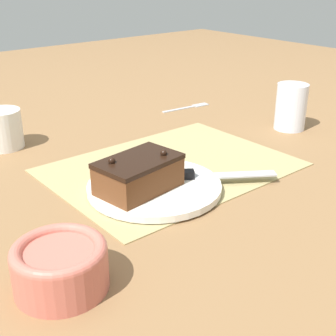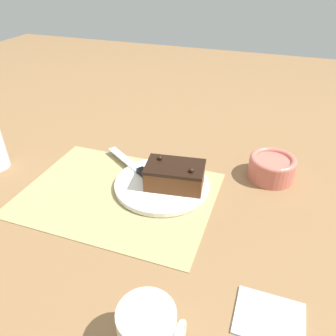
{
  "view_description": "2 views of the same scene",
  "coord_description": "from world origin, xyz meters",
  "px_view_note": "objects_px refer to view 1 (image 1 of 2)",
  "views": [
    {
      "loc": [
        0.54,
        0.65,
        0.37
      ],
      "look_at": [
        0.07,
        0.07,
        0.04
      ],
      "focal_mm": 50.0,
      "sensor_mm": 36.0,
      "label": 1
    },
    {
      "loc": [
        0.33,
        -0.56,
        0.49
      ],
      "look_at": [
        0.1,
        0.09,
        0.04
      ],
      "focal_mm": 35.0,
      "sensor_mm": 36.0,
      "label": 2
    }
  ],
  "objects_px": {
    "drinking_glass": "(290,106)",
    "coffee_mug": "(1,129)",
    "dessert_fork": "(190,107)",
    "chocolate_cake": "(139,174)",
    "cake_plate": "(154,187)",
    "serving_knife": "(195,175)",
    "small_bowl": "(60,265)"
  },
  "relations": [
    {
      "from": "drinking_glass",
      "to": "coffee_mug",
      "type": "distance_m",
      "value": 0.67
    },
    {
      "from": "dessert_fork",
      "to": "drinking_glass",
      "type": "bearing_deg",
      "value": 18.68
    },
    {
      "from": "chocolate_cake",
      "to": "cake_plate",
      "type": "bearing_deg",
      "value": -179.28
    },
    {
      "from": "cake_plate",
      "to": "chocolate_cake",
      "type": "bearing_deg",
      "value": 0.72
    },
    {
      "from": "serving_knife",
      "to": "dessert_fork",
      "type": "relative_size",
      "value": 1.3
    },
    {
      "from": "chocolate_cake",
      "to": "small_bowl",
      "type": "height_order",
      "value": "chocolate_cake"
    },
    {
      "from": "drinking_glass",
      "to": "small_bowl",
      "type": "distance_m",
      "value": 0.75
    },
    {
      "from": "coffee_mug",
      "to": "small_bowl",
      "type": "bearing_deg",
      "value": 75.77
    },
    {
      "from": "chocolate_cake",
      "to": "drinking_glass",
      "type": "bearing_deg",
      "value": -172.46
    },
    {
      "from": "serving_knife",
      "to": "coffee_mug",
      "type": "xyz_separation_m",
      "value": [
        0.19,
        -0.41,
        0.02
      ]
    },
    {
      "from": "chocolate_cake",
      "to": "drinking_glass",
      "type": "height_order",
      "value": "drinking_glass"
    },
    {
      "from": "dessert_fork",
      "to": "coffee_mug",
      "type": "bearing_deg",
      "value": -87.63
    },
    {
      "from": "drinking_glass",
      "to": "small_bowl",
      "type": "relative_size",
      "value": 0.93
    },
    {
      "from": "chocolate_cake",
      "to": "drinking_glass",
      "type": "xyz_separation_m",
      "value": [
        -0.5,
        -0.07,
        0.01
      ]
    },
    {
      "from": "serving_knife",
      "to": "drinking_glass",
      "type": "height_order",
      "value": "drinking_glass"
    },
    {
      "from": "cake_plate",
      "to": "coffee_mug",
      "type": "bearing_deg",
      "value": -72.4
    },
    {
      "from": "chocolate_cake",
      "to": "serving_knife",
      "type": "relative_size",
      "value": 0.77
    },
    {
      "from": "cake_plate",
      "to": "dessert_fork",
      "type": "xyz_separation_m",
      "value": [
        -0.4,
        -0.35,
        -0.01
      ]
    },
    {
      "from": "cake_plate",
      "to": "coffee_mug",
      "type": "height_order",
      "value": "coffee_mug"
    },
    {
      "from": "cake_plate",
      "to": "drinking_glass",
      "type": "bearing_deg",
      "value": -171.97
    },
    {
      "from": "chocolate_cake",
      "to": "dessert_fork",
      "type": "xyz_separation_m",
      "value": [
        -0.43,
        -0.35,
        -0.04
      ]
    },
    {
      "from": "small_bowl",
      "to": "dessert_fork",
      "type": "bearing_deg",
      "value": -143.25
    },
    {
      "from": "chocolate_cake",
      "to": "dessert_fork",
      "type": "distance_m",
      "value": 0.56
    },
    {
      "from": "dessert_fork",
      "to": "serving_knife",
      "type": "bearing_deg",
      "value": -35.25
    },
    {
      "from": "drinking_glass",
      "to": "small_bowl",
      "type": "xyz_separation_m",
      "value": [
        0.72,
        0.2,
        -0.02
      ]
    },
    {
      "from": "coffee_mug",
      "to": "chocolate_cake",
      "type": "bearing_deg",
      "value": 102.92
    },
    {
      "from": "coffee_mug",
      "to": "cake_plate",
      "type": "bearing_deg",
      "value": 107.6
    },
    {
      "from": "cake_plate",
      "to": "chocolate_cake",
      "type": "relative_size",
      "value": 1.56
    },
    {
      "from": "small_bowl",
      "to": "coffee_mug",
      "type": "xyz_separation_m",
      "value": [
        -0.13,
        -0.52,
        0.01
      ]
    },
    {
      "from": "cake_plate",
      "to": "drinking_glass",
      "type": "distance_m",
      "value": 0.47
    },
    {
      "from": "coffee_mug",
      "to": "dessert_fork",
      "type": "distance_m",
      "value": 0.52
    },
    {
      "from": "cake_plate",
      "to": "serving_knife",
      "type": "xyz_separation_m",
      "value": [
        -0.07,
        0.03,
        0.01
      ]
    }
  ]
}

